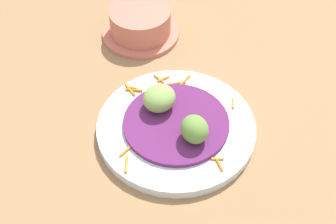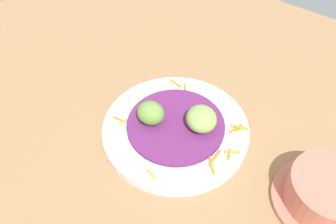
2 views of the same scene
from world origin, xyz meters
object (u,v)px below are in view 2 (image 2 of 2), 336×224
at_px(main_plate, 176,129).
at_px(terracotta_bowl, 327,194).
at_px(guac_scoop_left, 201,119).
at_px(guac_scoop_center, 151,113).

distance_m(main_plate, terracotta_bowl, 0.25).
bearing_deg(main_plate, terracotta_bowl, 4.95).
relative_size(guac_scoop_left, terracotta_bowl, 0.37).
xyz_separation_m(main_plate, terracotta_bowl, (0.24, 0.02, 0.02)).
distance_m(guac_scoop_center, terracotta_bowl, 0.28).
bearing_deg(guac_scoop_center, main_plate, 29.08).
distance_m(guac_scoop_left, terracotta_bowl, 0.21).
height_order(main_plate, terracotta_bowl, terracotta_bowl).
xyz_separation_m(guac_scoop_left, terracotta_bowl, (0.21, 0.00, -0.02)).
bearing_deg(terracotta_bowl, guac_scoop_left, -179.66).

